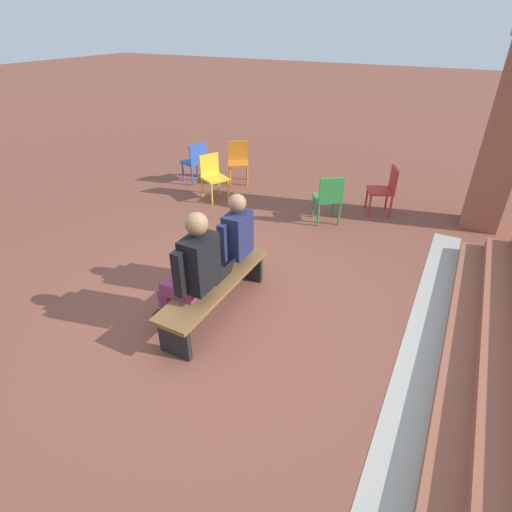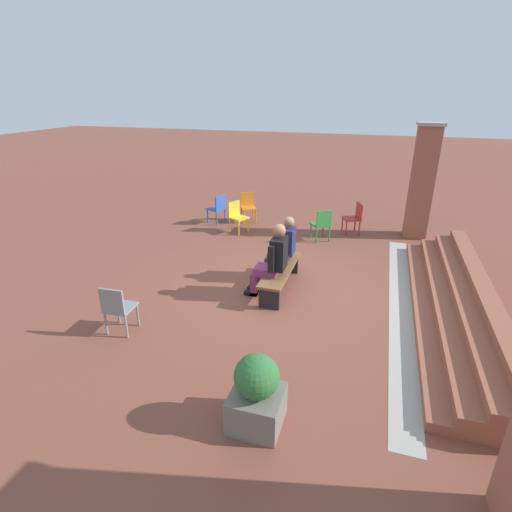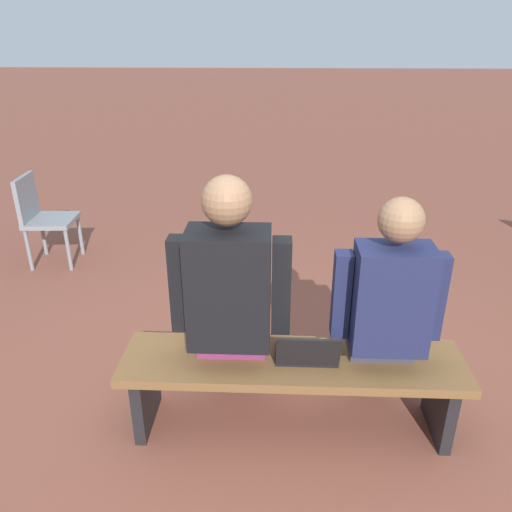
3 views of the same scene
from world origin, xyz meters
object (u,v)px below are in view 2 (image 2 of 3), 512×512
at_px(person_adult, 273,259).
at_px(plastic_chair_foreground, 322,223).
at_px(laptop, 282,264).
at_px(plastic_chair_far_right, 218,207).
at_px(plastic_chair_far_left, 237,215).
at_px(plastic_chair_mid_courtyard, 354,216).
at_px(plastic_chair_by_pillar, 117,307).
at_px(bench, 280,272).
at_px(person_student, 283,246).
at_px(planter, 257,394).
at_px(plastic_chair_near_bench_left, 248,205).

bearing_deg(person_adult, plastic_chair_foreground, 172.46).
xyz_separation_m(laptop, plastic_chair_foreground, (-2.85, 0.34, -0.02)).
height_order(plastic_chair_far_right, plastic_chair_far_left, same).
relative_size(plastic_chair_mid_courtyard, plastic_chair_far_left, 1.00).
xyz_separation_m(plastic_chair_far_left, plastic_chair_by_pillar, (5.21, -0.12, 0.00)).
relative_size(person_adult, plastic_chair_far_left, 1.72).
bearing_deg(person_adult, plastic_chair_mid_courtyard, 163.97).
xyz_separation_m(plastic_chair_far_right, plastic_chair_far_left, (0.57, 0.79, 0.00)).
bearing_deg(plastic_chair_mid_courtyard, plastic_chair_by_pillar, -27.83).
bearing_deg(plastic_chair_by_pillar, bench, 137.34).
bearing_deg(plastic_chair_mid_courtyard, plastic_chair_far_left, -74.92).
height_order(bench, plastic_chair_far_left, plastic_chair_far_left).
distance_m(plastic_chair_far_right, plastic_chair_mid_courtyard, 3.86).
height_order(person_student, planter, person_student).
xyz_separation_m(person_adult, plastic_chair_far_left, (-3.27, -1.89, -0.28)).
distance_m(person_student, laptop, 0.45).
distance_m(plastic_chair_by_pillar, planter, 2.90).
height_order(bench, plastic_chair_by_pillar, plastic_chair_by_pillar).
bearing_deg(plastic_chair_far_left, bench, 33.64).
bearing_deg(plastic_chair_far_right, plastic_chair_foreground, 79.13).
relative_size(person_student, laptop, 4.22).
bearing_deg(plastic_chair_near_bench_left, person_student, 28.68).
xyz_separation_m(person_student, plastic_chair_foreground, (-2.46, 0.42, -0.24)).
bearing_deg(plastic_chair_far_left, person_student, 37.29).
distance_m(laptop, plastic_chair_foreground, 2.87).
xyz_separation_m(plastic_chair_near_bench_left, plastic_chair_by_pillar, (6.22, -0.10, 0.00)).
bearing_deg(plastic_chair_by_pillar, planter, 66.55).
xyz_separation_m(person_adult, planter, (3.09, 0.65, -0.32)).
relative_size(plastic_chair_far_right, plastic_chair_near_bench_left, 1.00).
xyz_separation_m(plastic_chair_foreground, planter, (6.33, 0.22, -0.04)).
xyz_separation_m(person_student, plastic_chair_by_pillar, (2.72, -2.01, -0.24)).
bearing_deg(plastic_chair_foreground, person_adult, -7.54).
distance_m(plastic_chair_foreground, plastic_chair_far_right, 3.16).
height_order(person_student, laptop, person_student).
height_order(bench, plastic_chair_mid_courtyard, plastic_chair_mid_courtyard).
distance_m(bench, plastic_chair_mid_courtyard, 3.93).
bearing_deg(person_adult, plastic_chair_near_bench_left, -155.97).
xyz_separation_m(person_student, plastic_chair_far_left, (-2.49, -1.89, -0.24)).
height_order(bench, plastic_chair_far_right, plastic_chair_far_right).
distance_m(laptop, plastic_chair_by_pillar, 3.13).
distance_m(plastic_chair_far_left, planter, 6.85).
xyz_separation_m(plastic_chair_by_pillar, planter, (1.15, 2.66, -0.04)).
height_order(plastic_chair_far_right, plastic_chair_near_bench_left, same).
bearing_deg(bench, plastic_chair_near_bench_left, -153.41).
relative_size(person_student, plastic_chair_foreground, 1.61).
bearing_deg(plastic_chair_mid_courtyard, plastic_chair_far_right, -86.17).
xyz_separation_m(plastic_chair_far_right, planter, (6.93, 3.33, -0.04)).
relative_size(plastic_chair_far_right, plastic_chair_far_left, 1.00).
relative_size(laptop, plastic_chair_far_right, 0.38).
xyz_separation_m(plastic_chair_far_right, plastic_chair_by_pillar, (5.77, 0.67, 0.00)).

